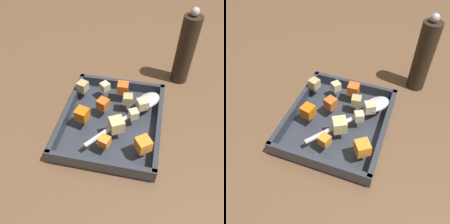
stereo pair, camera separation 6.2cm
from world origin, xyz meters
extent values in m
plane|color=brown|center=(0.00, 0.00, 0.00)|extent=(4.00, 4.00, 0.00)
cube|color=#333842|center=(0.00, -0.01, 0.01)|extent=(0.30, 0.26, 0.01)
cube|color=#333842|center=(0.00, -0.14, 0.03)|extent=(0.30, 0.01, 0.03)
cube|color=#333842|center=(0.00, 0.11, 0.03)|extent=(0.30, 0.01, 0.03)
cube|color=#333842|center=(-0.14, -0.01, 0.03)|extent=(0.01, 0.26, 0.03)
cube|color=#333842|center=(0.15, -0.01, 0.03)|extent=(0.01, 0.26, 0.03)
cube|color=orange|center=(0.10, -0.01, 0.06)|extent=(0.03, 0.03, 0.02)
cube|color=orange|center=(-0.02, -0.04, 0.06)|extent=(0.04, 0.04, 0.03)
cube|color=orange|center=(0.03, -0.08, 0.06)|extent=(0.04, 0.04, 0.03)
cube|color=orange|center=(0.09, 0.08, 0.06)|extent=(0.04, 0.04, 0.03)
cube|color=orange|center=(-0.09, 0.00, 0.06)|extent=(0.03, 0.03, 0.03)
cube|color=beige|center=(0.00, 0.04, 0.06)|extent=(0.03, 0.03, 0.02)
cube|color=#E0CC89|center=(0.05, 0.01, 0.06)|extent=(0.05, 0.05, 0.03)
cube|color=beige|center=(-0.09, -0.05, 0.06)|extent=(0.03, 0.03, 0.02)
cube|color=tan|center=(-0.08, -0.12, 0.06)|extent=(0.03, 0.03, 0.03)
cube|color=tan|center=(-0.05, 0.02, 0.06)|extent=(0.03, 0.03, 0.03)
cube|color=beige|center=(-0.04, 0.06, 0.06)|extent=(0.04, 0.04, 0.03)
ellipsoid|color=silver|center=(-0.06, 0.08, 0.06)|extent=(0.09, 0.09, 0.02)
cube|color=silver|center=(0.04, 0.00, 0.05)|extent=(0.15, 0.12, 0.01)
cylinder|color=#2D2319|center=(-0.24, 0.16, 0.11)|extent=(0.05, 0.05, 0.22)
sphere|color=#B7B7BC|center=(-0.24, 0.16, 0.23)|extent=(0.02, 0.02, 0.02)
camera|label=1|loc=(0.42, 0.07, 0.51)|focal=38.21mm
camera|label=2|loc=(0.40, 0.13, 0.51)|focal=38.21mm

